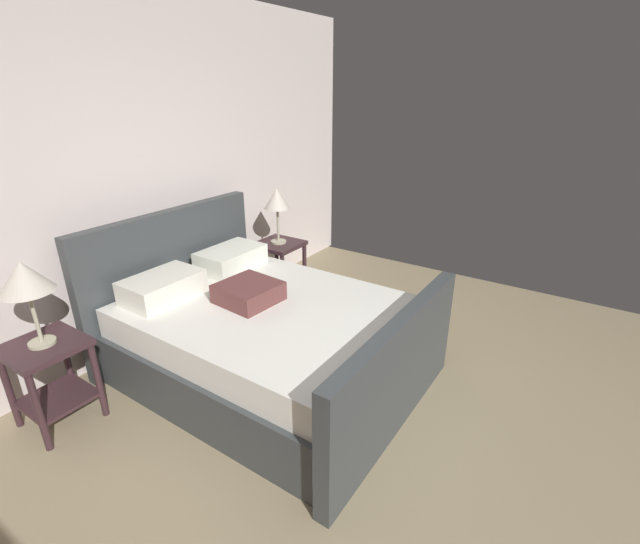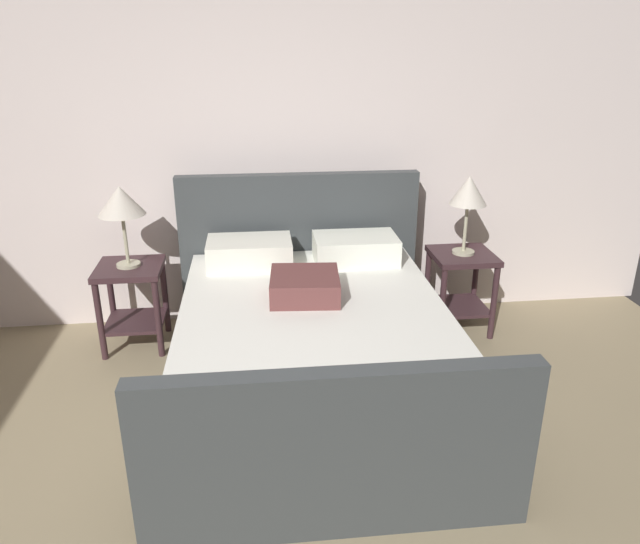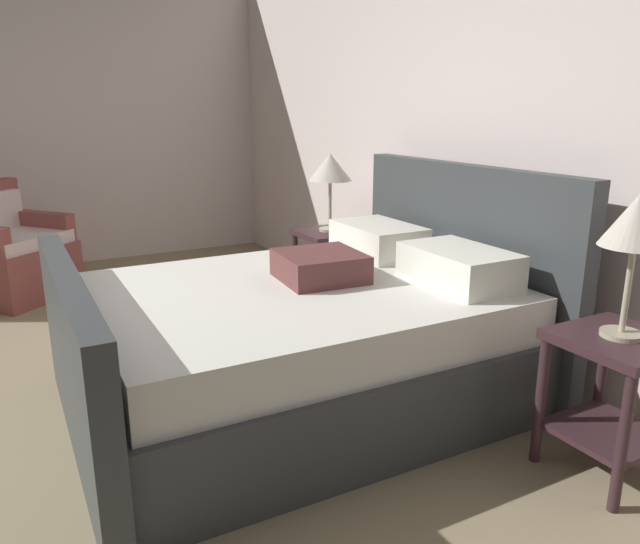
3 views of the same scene
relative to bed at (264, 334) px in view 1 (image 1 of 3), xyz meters
name	(u,v)px [view 1 (image 1 of 3)]	position (x,y,z in m)	size (l,w,h in m)	color
ground_plane	(437,501)	(-0.39, -1.54, -0.36)	(6.37, 5.46, 0.02)	gray
wall_back	(94,184)	(-0.39, 1.25, 1.07)	(6.49, 0.12, 2.84)	silver
bed	(264,334)	(0.00, 0.00, 0.00)	(1.73, 2.20, 1.16)	#3C4042
nightstand_right	(279,260)	(1.18, 0.78, 0.05)	(0.44, 0.44, 0.60)	#392328
table_lamp_right	(277,200)	(1.18, 0.78, 0.69)	(0.26, 0.26, 0.57)	#B7B293
nightstand_left	(50,370)	(-1.18, 0.80, 0.05)	(0.44, 0.44, 0.60)	#392328
table_lamp_left	(24,279)	(-1.18, 0.80, 0.69)	(0.31, 0.31, 0.55)	#B7B293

